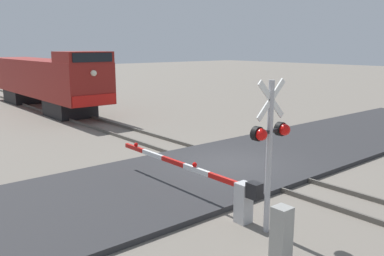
# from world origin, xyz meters

# --- Properties ---
(ground_plane) EXTENTS (160.00, 160.00, 0.00)m
(ground_plane) POSITION_xyz_m (0.00, 0.00, 0.00)
(ground_plane) COLOR slate
(rail_track_left) EXTENTS (0.08, 80.00, 0.15)m
(rail_track_left) POSITION_xyz_m (-0.72, 0.00, 0.07)
(rail_track_left) COLOR #59544C
(rail_track_left) RESTS_ON ground_plane
(rail_track_right) EXTENTS (0.08, 80.00, 0.15)m
(rail_track_right) POSITION_xyz_m (0.72, 0.00, 0.07)
(rail_track_right) COLOR #59544C
(rail_track_right) RESTS_ON ground_plane
(road_surface) EXTENTS (36.00, 5.86, 0.16)m
(road_surface) POSITION_xyz_m (0.00, 0.00, 0.08)
(road_surface) COLOR #2D2D30
(road_surface) RESTS_ON ground_plane
(locomotive) EXTENTS (2.84, 16.03, 4.15)m
(locomotive) POSITION_xyz_m (0.00, 18.68, 2.11)
(locomotive) COLOR black
(locomotive) RESTS_ON ground_plane
(crossing_signal) EXTENTS (1.18, 0.33, 3.74)m
(crossing_signal) POSITION_xyz_m (-3.21, -4.41, 2.29)
(crossing_signal) COLOR #ADADB2
(crossing_signal) RESTS_ON ground_plane
(crossing_gate) EXTENTS (0.36, 6.27, 1.17)m
(crossing_gate) POSITION_xyz_m (-3.25, -2.75, 0.74)
(crossing_gate) COLOR silver
(crossing_gate) RESTS_ON ground_plane
(utility_cabinet) EXTENTS (0.35, 0.35, 1.27)m
(utility_cabinet) POSITION_xyz_m (-4.18, -5.58, 0.64)
(utility_cabinet) COLOR #999993
(utility_cabinet) RESTS_ON ground_plane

